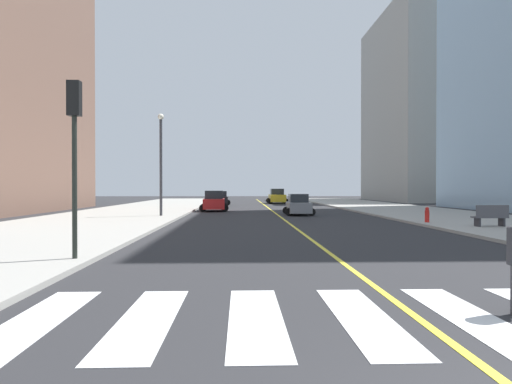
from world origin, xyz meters
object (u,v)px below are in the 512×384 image
Objects in this scene: car_gray_second at (298,205)px; car_red_nearest at (214,202)px; park_bench at (491,216)px; car_black_third at (221,198)px; car_yellow_fourth at (277,197)px; street_lamp at (161,155)px; fire_hydrant at (427,215)px; traffic_light_far_corner at (75,134)px.

car_red_nearest is at bearing -40.62° from car_gray_second.
park_bench is (15.48, -18.67, -0.20)m from car_red_nearest.
car_red_nearest is at bearing -91.82° from car_black_third.
car_red_nearest is 9.34m from car_gray_second.
car_yellow_fourth reaches higher than park_bench.
street_lamp reaches higher than park_bench.
car_yellow_fourth reaches higher than fire_hydrant.
street_lamp is (-3.30, -8.99, 3.61)m from car_red_nearest.
car_red_nearest is 0.95× the size of car_yellow_fourth.
car_yellow_fourth is 30.63m from street_lamp.
traffic_light_far_corner reaches higher than car_gray_second.
park_bench is (15.52, -33.43, -0.12)m from car_black_third.
car_black_third reaches higher than fire_hydrant.
car_red_nearest is 0.59× the size of street_lamp.
car_yellow_fourth is 35.71m from fire_hydrant.
traffic_light_far_corner is at bearing -87.11° from street_lamp.
park_bench is (17.79, 9.96, -3.02)m from traffic_light_far_corner.
car_gray_second reaches higher than fire_hydrant.
street_lamp is (-10.33, -2.83, 3.71)m from car_gray_second.
car_red_nearest reaches higher than fire_hydrant.
traffic_light_far_corner is at bearing 115.22° from park_bench.
street_lamp reaches higher than car_black_third.
street_lamp reaches higher than traffic_light_far_corner.
park_bench is 2.06× the size of fire_hydrant.
street_lamp is at bearing 68.90° from car_yellow_fourth.
car_gray_second is at bearing -73.33° from car_black_third.
traffic_light_far_corner is (-9.34, -22.47, 2.93)m from car_gray_second.
street_lamp is at bearing -112.30° from car_red_nearest.
park_bench is at bearing 101.44° from car_yellow_fourth.
car_yellow_fourth is at bearing 7.92° from park_bench.
car_red_nearest is at bearing 35.64° from park_bench.
car_black_third is at bearing 113.74° from fire_hydrant.
park_bench is 3.64m from fire_hydrant.
traffic_light_far_corner reaches higher than car_red_nearest.
car_gray_second is at bearing 15.32° from street_lamp.
street_lamp reaches higher than car_gray_second.
traffic_light_far_corner is 19.68m from street_lamp.
traffic_light_far_corner is 5.71× the size of fire_hydrant.
car_yellow_fourth is 49.17m from traffic_light_far_corner.
fire_hydrant is at bearing -21.98° from street_lamp.
car_gray_second is 25.66m from car_yellow_fourth.
car_black_third is 0.54× the size of street_lamp.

